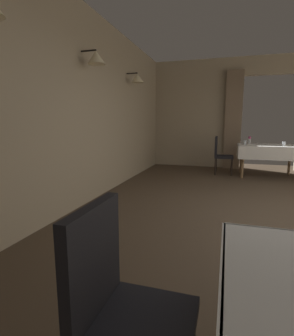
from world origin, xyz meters
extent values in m
cube|color=tan|center=(-3.20, 0.00, 1.50)|extent=(0.12, 8.40, 3.00)
cylinder|color=black|center=(-3.02, 0.00, 2.28)|extent=(0.24, 0.02, 0.02)
cone|color=beige|center=(-2.90, 0.00, 2.18)|extent=(0.26, 0.26, 0.18)
cylinder|color=black|center=(-3.02, 1.80, 2.28)|extent=(0.24, 0.02, 0.02)
cone|color=beige|center=(-2.90, 1.80, 2.18)|extent=(0.26, 0.26, 0.18)
cube|color=tan|center=(-1.95, 4.20, 1.50)|extent=(2.50, 0.12, 3.00)
cube|color=tan|center=(0.00, 4.20, 2.75)|extent=(1.40, 0.12, 0.50)
cube|color=#7F6B56|center=(-0.92, 4.06, 1.32)|extent=(0.44, 0.14, 2.64)
cylinder|color=olive|center=(-0.93, -2.33, 0.35)|extent=(0.06, 0.06, 0.71)
cube|color=white|center=(-1.04, -2.69, 0.64)|extent=(0.02, 0.95, 0.22)
cylinder|color=olive|center=(-0.68, 2.73, 0.35)|extent=(0.06, 0.06, 0.71)
cylinder|color=olive|center=(-0.68, 3.47, 0.35)|extent=(0.06, 0.06, 0.71)
cylinder|color=olive|center=(0.43, 3.47, 0.35)|extent=(0.06, 0.06, 0.71)
cube|color=olive|center=(-0.13, 3.10, 0.72)|extent=(1.27, 0.89, 0.03)
cube|color=white|center=(-0.13, 3.10, 0.74)|extent=(1.33, 0.95, 0.01)
cube|color=white|center=(-0.13, 2.62, 0.60)|extent=(1.33, 0.02, 0.30)
cube|color=white|center=(-0.13, 3.58, 0.60)|extent=(1.33, 0.02, 0.30)
cube|color=white|center=(-0.79, 3.10, 0.60)|extent=(0.02, 0.95, 0.30)
cylinder|color=black|center=(-1.54, -2.47, 0.21)|extent=(0.04, 0.04, 0.42)
cube|color=black|center=(-1.35, -2.66, 0.43)|extent=(0.44, 0.44, 0.06)
cube|color=black|center=(-1.55, -2.66, 0.69)|extent=(0.05, 0.42, 0.48)
cylinder|color=black|center=(-0.91, 3.30, 0.21)|extent=(0.04, 0.04, 0.42)
cylinder|color=black|center=(-0.91, 2.92, 0.21)|extent=(0.04, 0.04, 0.42)
cylinder|color=black|center=(-1.29, 3.30, 0.21)|extent=(0.04, 0.04, 0.42)
cylinder|color=black|center=(-1.29, 2.92, 0.21)|extent=(0.04, 0.04, 0.42)
cube|color=black|center=(-1.10, 3.11, 0.43)|extent=(0.44, 0.44, 0.06)
cube|color=black|center=(-1.30, 3.11, 0.69)|extent=(0.05, 0.42, 0.48)
cylinder|color=silver|center=(-0.52, 3.41, 0.81)|extent=(0.06, 0.06, 0.12)
sphere|color=#D84C8C|center=(-0.52, 3.41, 0.90)|extent=(0.07, 0.07, 0.07)
cylinder|color=silver|center=(0.16, 2.89, 0.80)|extent=(0.08, 0.08, 0.10)
cylinder|color=silver|center=(-0.64, 3.09, 0.80)|extent=(0.07, 0.07, 0.10)
camera|label=1|loc=(-1.05, -3.54, 1.25)|focal=27.77mm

